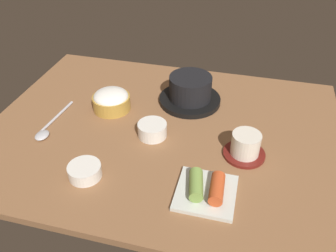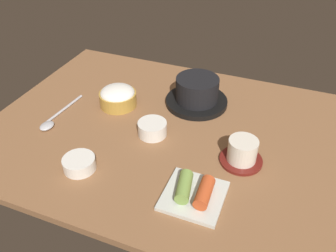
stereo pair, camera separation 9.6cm
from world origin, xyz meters
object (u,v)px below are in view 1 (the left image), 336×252
rice_bowl (111,100)px  stone_pot (190,91)px  banchan_cup_center (152,129)px  spoon (47,129)px  tea_cup_with_saucer (245,146)px  side_bowl_near (85,171)px  kimchi_plate (206,190)px

rice_bowl → stone_pot: bearing=23.4°
banchan_cup_center → spoon: banchan_cup_center is taller
tea_cup_with_saucer → spoon: 55.17cm
rice_bowl → banchan_cup_center: size_ratio=1.42×
tea_cup_with_saucer → side_bowl_near: size_ratio=1.35×
banchan_cup_center → spoon: size_ratio=0.40×
rice_bowl → banchan_cup_center: bearing=-31.4°
banchan_cup_center → spoon: 30.12cm
kimchi_plate → spoon: size_ratio=0.67×
stone_pot → banchan_cup_center: size_ratio=2.40×
spoon → rice_bowl: bearing=47.6°
rice_bowl → tea_cup_with_saucer: bearing=-15.8°
stone_pot → rice_bowl: bearing=-156.6°
kimchi_plate → banchan_cup_center: bearing=135.3°
stone_pot → spoon: (-36.24, -24.76, -3.45)cm
side_bowl_near → spoon: side_bowl_near is taller
banchan_cup_center → spoon: bearing=-169.8°
stone_pot → tea_cup_with_saucer: 28.51cm
stone_pot → kimchi_plate: (11.39, -37.28, -2.55)cm
kimchi_plate → side_bowl_near: bearing=-177.2°
banchan_cup_center → kimchi_plate: bearing=-44.7°
stone_pot → side_bowl_near: 42.70cm
stone_pot → rice_bowl: (-22.52, -9.73, -0.90)cm
tea_cup_with_saucer → banchan_cup_center: 25.50cm
side_bowl_near → stone_pot: bearing=65.2°
banchan_cup_center → side_bowl_near: (-11.26, -19.25, -0.39)cm
stone_pot → spoon: size_ratio=0.96×
stone_pot → kimchi_plate: stone_pot is taller
banchan_cup_center → side_bowl_near: size_ratio=1.00×
tea_cup_with_saucer → banchan_cup_center: tea_cup_with_saucer is taller
rice_bowl → banchan_cup_center: (15.89, -9.71, -1.04)cm
kimchi_plate → spoon: kimchi_plate is taller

